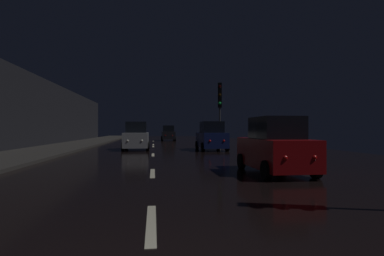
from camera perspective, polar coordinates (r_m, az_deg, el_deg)
The scene contains 10 objects.
ground at distance 26.59m, azimuth -7.27°, elevation -3.59°, with size 27.18×84.00×0.02m, color black.
sidewalk_left at distance 27.60m, azimuth -22.82°, elevation -3.27°, with size 4.40×84.00×0.15m, color #33302D.
building_facade_left at distance 25.18m, azimuth -30.69°, elevation 3.16°, with size 0.80×63.00×6.05m, color black.
lane_centerline at distance 22.13m, azimuth -7.29°, elevation -4.22°, with size 0.16×37.17×0.01m.
traffic_light_far_right at distance 23.57m, azimuth 5.23°, elevation 5.10°, with size 0.37×0.48×5.12m.
streetlamp_overhead at distance 12.33m, azimuth -31.19°, elevation 14.37°, with size 1.70×0.44×6.98m.
car_approaching_headlights at distance 23.35m, azimuth -10.36°, elevation -1.67°, with size 1.93×4.17×2.10m.
car_parked_right_near at distance 11.17m, azimuth 15.22°, elevation -3.51°, with size 1.81×3.93×1.98m.
car_distant_taillights at distance 41.43m, azimuth -4.47°, elevation -1.08°, with size 1.88×4.08×2.05m.
car_parked_right_far at distance 22.63m, azimuth 3.64°, elevation -1.70°, with size 1.94×4.19×2.11m.
Camera 1 is at (0.04, -2.05, 1.54)m, focal length 28.48 mm.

